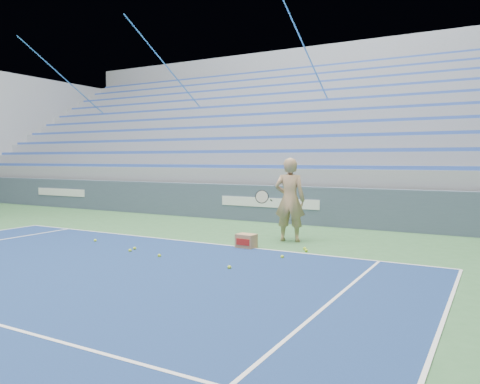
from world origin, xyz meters
name	(u,v)px	position (x,y,z in m)	size (l,w,h in m)	color
sponsor_barrier	(271,204)	(0.00, 15.88, 0.55)	(30.00, 0.32, 1.10)	#404E61
bleachers	(331,148)	(0.00, 21.60, 2.36)	(31.00, 9.15, 7.30)	gray
tennis_player	(290,200)	(1.81, 13.08, 0.96)	(0.99, 0.91, 1.92)	tan
ball_box	(246,241)	(1.33, 11.88, 0.15)	(0.41, 0.33, 0.30)	#AC7F53
tennis_ball_0	(282,257)	(2.43, 11.28, 0.03)	(0.07, 0.07, 0.07)	#C1E92F
tennis_ball_1	(305,248)	(2.51, 12.26, 0.03)	(0.07, 0.07, 0.07)	#C1E92F
tennis_ball_2	(130,250)	(-0.52, 10.33, 0.03)	(0.07, 0.07, 0.07)	#C1E92F
tennis_ball_3	(159,256)	(0.33, 10.22, 0.03)	(0.07, 0.07, 0.07)	#C1E92F
tennis_ball_4	(306,250)	(2.61, 12.08, 0.03)	(0.07, 0.07, 0.07)	#C1E92F
tennis_ball_5	(95,241)	(-2.03, 10.83, 0.03)	(0.07, 0.07, 0.07)	#C1E92F
tennis_ball_6	(135,248)	(-0.59, 10.54, 0.03)	(0.07, 0.07, 0.07)	#C1E92F
tennis_ball_7	(229,267)	(2.00, 10.03, 0.03)	(0.07, 0.07, 0.07)	#C1E92F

